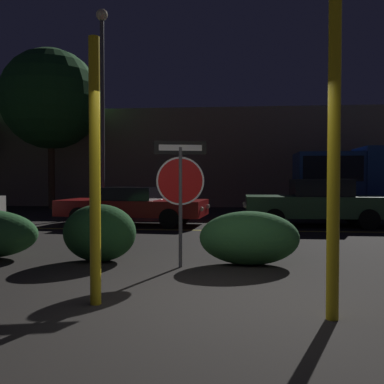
{
  "coord_description": "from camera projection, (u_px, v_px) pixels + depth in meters",
  "views": [
    {
      "loc": [
        0.32,
        -4.91,
        1.49
      ],
      "look_at": [
        -0.54,
        4.59,
        1.19
      ],
      "focal_mm": 40.0,
      "sensor_mm": 36.0,
      "label": 1
    }
  ],
  "objects": [
    {
      "name": "stop_sign",
      "position": [
        180.0,
        180.0,
        7.13
      ],
      "size": [
        0.86,
        0.22,
        2.11
      ],
      "rotation": [
        0.0,
        0.0,
        0.23
      ],
      "color": "#4C4C51",
      "rests_on": "ground_plane"
    },
    {
      "name": "ground_plane",
      "position": [
        203.0,
        306.0,
        4.96
      ],
      "size": [
        260.0,
        260.0,
        0.0
      ],
      "primitive_type": "plane",
      "color": "black"
    },
    {
      "name": "tree_0",
      "position": [
        51.0,
        99.0,
        20.97
      ],
      "size": [
        4.88,
        4.88,
        7.84
      ],
      "color": "#422D1E",
      "rests_on": "ground_plane"
    },
    {
      "name": "yellow_pole_left",
      "position": [
        95.0,
        172.0,
        5.01
      ],
      "size": [
        0.13,
        0.13,
        3.14
      ],
      "primitive_type": "cylinder",
      "color": "yellow",
      "rests_on": "ground_plane"
    },
    {
      "name": "street_lamp",
      "position": [
        102.0,
        86.0,
        16.68
      ],
      "size": [
        0.45,
        0.45,
        8.08
      ],
      "color": "#4C4C51",
      "rests_on": "ground_plane"
    },
    {
      "name": "passing_car_3",
      "position": [
        317.0,
        203.0,
        13.42
      ],
      "size": [
        4.48,
        2.03,
        1.47
      ],
      "rotation": [
        0.0,
        0.0,
        1.56
      ],
      "color": "#335B38",
      "rests_on": "ground_plane"
    },
    {
      "name": "hedge_bush_1",
      "position": [
        100.0,
        233.0,
        7.67
      ],
      "size": [
        1.31,
        1.02,
        1.03
      ],
      "primitive_type": "ellipsoid",
      "color": "#1E4C23",
      "rests_on": "ground_plane"
    },
    {
      "name": "road_center_stripe",
      "position": [
        219.0,
        230.0,
        12.25
      ],
      "size": [
        35.7,
        0.12,
        0.01
      ],
      "primitive_type": "cube",
      "color": "gold",
      "rests_on": "ground_plane"
    },
    {
      "name": "delivery_truck",
      "position": [
        375.0,
        178.0,
        16.36
      ],
      "size": [
        6.29,
        2.65,
        2.68
      ],
      "rotation": [
        0.0,
        0.0,
        1.55
      ],
      "color": "navy",
      "rests_on": "ground_plane"
    },
    {
      "name": "hedge_bush_2",
      "position": [
        249.0,
        238.0,
        7.36
      ],
      "size": [
        1.72,
        0.88,
        0.93
      ],
      "primitive_type": "ellipsoid",
      "color": "#2D6633",
      "rests_on": "ground_plane"
    },
    {
      "name": "building_backdrop",
      "position": [
        220.0,
        159.0,
        24.55
      ],
      "size": [
        25.89,
        4.77,
        5.2
      ],
      "primitive_type": "cube",
      "color": "#7A6B5B",
      "rests_on": "ground_plane"
    },
    {
      "name": "passing_car_2",
      "position": [
        132.0,
        205.0,
        13.89
      ],
      "size": [
        4.9,
        2.41,
        1.21
      ],
      "rotation": [
        0.0,
        0.0,
        -1.68
      ],
      "color": "maroon",
      "rests_on": "ground_plane"
    },
    {
      "name": "yellow_pole_right",
      "position": [
        334.0,
        155.0,
        4.46
      ],
      "size": [
        0.13,
        0.13,
        3.46
      ],
      "primitive_type": "cylinder",
      "color": "yellow",
      "rests_on": "ground_plane"
    }
  ]
}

